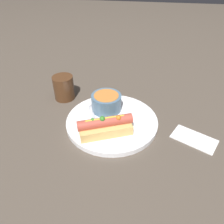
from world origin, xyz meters
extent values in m
plane|color=#4C4238|center=(0.00, 0.00, 0.00)|extent=(4.00, 4.00, 0.00)
cylinder|color=white|center=(0.00, 0.00, 0.01)|extent=(0.29, 0.29, 0.02)
cube|color=#DBAD60|center=(-0.01, -0.06, 0.03)|extent=(0.16, 0.12, 0.03)
cylinder|color=#B24738|center=(-0.01, -0.06, 0.05)|extent=(0.16, 0.09, 0.03)
sphere|color=#387A28|center=(-0.04, -0.07, 0.07)|extent=(0.01, 0.01, 0.01)
sphere|color=orange|center=(0.03, -0.05, 0.07)|extent=(0.01, 0.01, 0.01)
sphere|color=#387A28|center=(-0.02, -0.06, 0.07)|extent=(0.02, 0.02, 0.02)
cylinder|color=gold|center=(-0.01, -0.06, 0.07)|extent=(0.10, 0.05, 0.01)
cylinder|color=slate|center=(-0.03, 0.05, 0.04)|extent=(0.10, 0.10, 0.05)
cylinder|color=#C67533|center=(-0.03, 0.05, 0.06)|extent=(0.08, 0.08, 0.01)
cube|color=#B7B7BC|center=(-0.05, -0.03, 0.02)|extent=(0.04, 0.12, 0.00)
ellipsoid|color=#B7B7BC|center=(-0.07, 0.05, 0.02)|extent=(0.04, 0.04, 0.01)
cylinder|color=#4C2D19|center=(-0.20, 0.12, 0.04)|extent=(0.07, 0.07, 0.09)
cube|color=white|center=(0.25, -0.03, 0.00)|extent=(0.14, 0.12, 0.01)
camera|label=1|loc=(0.09, -0.53, 0.45)|focal=35.00mm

